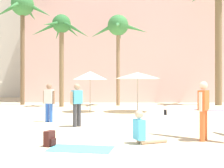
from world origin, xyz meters
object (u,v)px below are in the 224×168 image
palm_tree_far_right (23,11)px  person_near_left (144,132)px  backpack (50,139)px  person_far_right (202,109)px  palm_tree_far_left (62,32)px  person_mid_right (49,101)px  cafe_umbrella_1 (138,75)px  person_mid_left (77,103)px  cafe_umbrella_2 (90,76)px  beach_towel (81,149)px  palm_tree_right (118,30)px

palm_tree_far_right → person_near_left: palm_tree_far_right is taller
backpack → person_far_right: (4.40, 0.94, 0.74)m
palm_tree_far_left → person_mid_right: (1.04, -9.20, -4.69)m
cafe_umbrella_1 → person_mid_left: cafe_umbrella_1 is taller
person_mid_left → backpack: bearing=134.3°
palm_tree_far_left → person_far_right: 15.72m
palm_tree_far_left → backpack: size_ratio=16.49×
palm_tree_far_left → person_near_left: (4.79, -14.00, -5.30)m
cafe_umbrella_2 → beach_towel: cafe_umbrella_2 is taller
palm_tree_right → palm_tree_far_left: bearing=-162.4°
beach_towel → person_mid_right: (-2.03, 5.55, 0.93)m
person_mid_right → person_mid_left: size_ratio=1.00×
palm_tree_right → cafe_umbrella_2: size_ratio=2.91×
person_near_left → person_mid_left: bearing=103.0°
beach_towel → person_mid_left: bearing=98.5°
cafe_umbrella_2 → person_mid_right: cafe_umbrella_2 is taller
backpack → person_near_left: person_near_left is taller
beach_towel → person_mid_left: person_mid_left is taller
person_near_left → cafe_umbrella_1: bearing=65.0°
backpack → cafe_umbrella_2: bearing=113.9°
beach_towel → backpack: size_ratio=3.91×
cafe_umbrella_1 → person_far_right: bearing=-82.5°
cafe_umbrella_2 → cafe_umbrella_1: bearing=-0.1°
beach_towel → backpack: (-0.88, 0.33, 0.19)m
palm_tree_far_right → beach_towel: size_ratio=5.59×
palm_tree_far_right → backpack: 19.13m
palm_tree_far_left → cafe_umbrella_1: palm_tree_far_left is taller
person_far_right → cafe_umbrella_1: bearing=133.5°
cafe_umbrella_1 → person_near_left: 9.98m
person_near_left → person_far_right: size_ratio=0.38×
palm_tree_right → person_mid_right: size_ratio=4.21×
palm_tree_far_right → person_mid_left: 15.72m
backpack → person_far_right: size_ratio=0.16×
cafe_umbrella_2 → backpack: bearing=-91.6°
cafe_umbrella_1 → person_mid_right: size_ratio=1.60×
backpack → person_mid_left: bearing=111.4°
palm_tree_right → person_mid_left: bearing=-98.5°
palm_tree_right → beach_towel: 17.23m
cafe_umbrella_2 → person_near_left: cafe_umbrella_2 is taller
palm_tree_far_left → person_mid_right: palm_tree_far_left is taller
palm_tree_right → cafe_umbrella_1: palm_tree_right is taller
palm_tree_right → backpack: bearing=-97.5°
cafe_umbrella_2 → person_near_left: bearing=-76.7°
cafe_umbrella_1 → person_near_left: bearing=-93.3°
person_far_right → person_mid_left: 5.02m
person_mid_right → beach_towel: bearing=41.7°
person_mid_left → person_mid_right: bearing=3.3°
person_far_right → person_mid_right: 7.01m
palm_tree_far_left → person_mid_right: 10.38m
backpack → person_mid_left: (0.27, 3.79, 0.74)m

